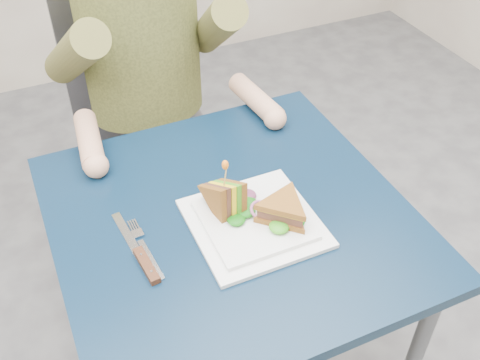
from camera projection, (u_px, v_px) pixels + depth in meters
name	position (u px, v px, depth m)	size (l,w,h in m)	color
table	(231.00, 239.00, 1.27)	(0.75, 0.75, 0.73)	black
chair	(143.00, 112.00, 1.85)	(0.42, 0.40, 0.93)	#47474C
diner	(139.00, 18.00, 1.52)	(0.54, 0.59, 0.74)	#474B22
plate	(254.00, 222.00, 1.18)	(0.26, 0.26, 0.02)	white
sandwich_flat	(283.00, 210.00, 1.16)	(0.18, 0.18, 0.05)	brown
sandwich_upright	(226.00, 199.00, 1.17)	(0.08, 0.13, 0.13)	brown
fork	(146.00, 250.00, 1.13)	(0.03, 0.18, 0.01)	silver
knife	(143.00, 259.00, 1.11)	(0.04, 0.22, 0.02)	silver
toothpick	(225.00, 176.00, 1.13)	(0.00, 0.00, 0.06)	tan
toothpick_frill	(225.00, 165.00, 1.11)	(0.01, 0.01, 0.02)	orange
lettuce_spill	(254.00, 211.00, 1.18)	(0.15, 0.13, 0.02)	#337A14
onion_ring	(260.00, 209.00, 1.17)	(0.04, 0.04, 0.01)	#9E4C7A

